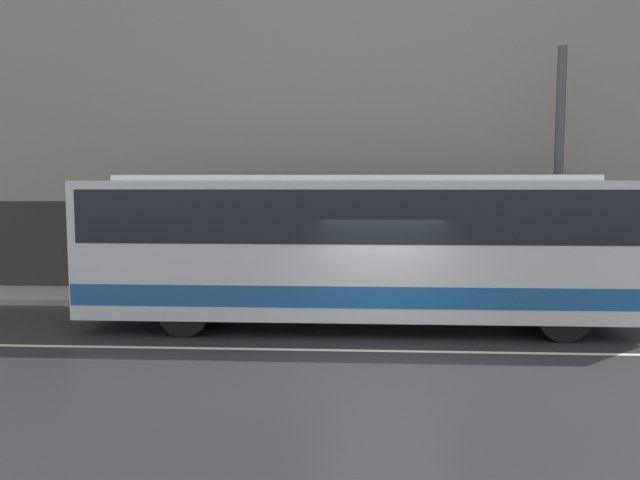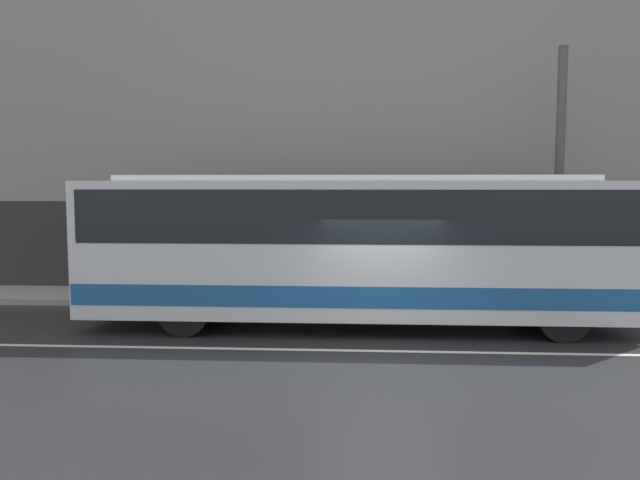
% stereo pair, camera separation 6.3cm
% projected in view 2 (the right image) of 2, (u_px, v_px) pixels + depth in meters
% --- Properties ---
extents(ground_plane, '(60.00, 60.00, 0.00)m').
position_uv_depth(ground_plane, '(384.00, 351.00, 12.03)').
color(ground_plane, '#262628').
extents(sidewalk, '(60.00, 2.23, 0.16)m').
position_uv_depth(sidewalk, '(376.00, 298.00, 17.10)').
color(sidewalk, gray).
rests_on(sidewalk, ground_plane).
extents(building_facade, '(60.00, 0.35, 10.80)m').
position_uv_depth(building_facade, '(376.00, 114.00, 17.89)').
color(building_facade, gray).
rests_on(building_facade, ground_plane).
extents(lane_stripe, '(54.00, 0.14, 0.01)m').
position_uv_depth(lane_stripe, '(384.00, 351.00, 12.03)').
color(lane_stripe, beige).
rests_on(lane_stripe, ground_plane).
extents(transit_bus, '(11.88, 2.53, 3.41)m').
position_uv_depth(transit_bus, '(352.00, 242.00, 13.92)').
color(transit_bus, silver).
rests_on(transit_bus, ground_plane).
extents(utility_pole_near, '(0.24, 0.24, 6.59)m').
position_uv_depth(utility_pole_near, '(559.00, 175.00, 16.25)').
color(utility_pole_near, '#4C4C4F').
rests_on(utility_pole_near, sidewalk).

